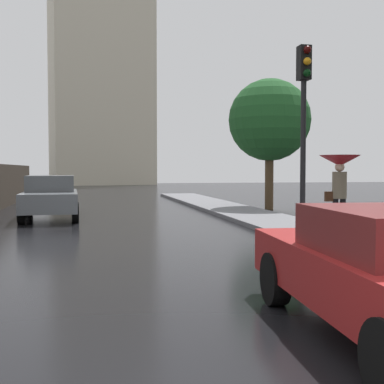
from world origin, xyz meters
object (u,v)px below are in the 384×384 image
at_px(car_grey_near_kerb, 51,196).
at_px(street_tree_mid, 270,120).
at_px(traffic_light, 304,106).
at_px(pedestrian_with_umbrella_near, 339,171).

xyz_separation_m(car_grey_near_kerb, street_tree_mid, (8.84, 2.37, 3.01)).
bearing_deg(traffic_light, pedestrian_with_umbrella_near, 31.93).
bearing_deg(traffic_light, street_tree_mid, 73.78).
bearing_deg(car_grey_near_kerb, traffic_light, 126.87).
xyz_separation_m(pedestrian_with_umbrella_near, traffic_light, (-1.31, -0.82, 1.45)).
xyz_separation_m(car_grey_near_kerb, pedestrian_with_umbrella_near, (7.30, -6.61, 0.88)).
relative_size(car_grey_near_kerb, traffic_light, 1.05).
distance_m(traffic_light, street_tree_mid, 10.23).
height_order(pedestrian_with_umbrella_near, traffic_light, traffic_light).
relative_size(car_grey_near_kerb, pedestrian_with_umbrella_near, 2.36).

